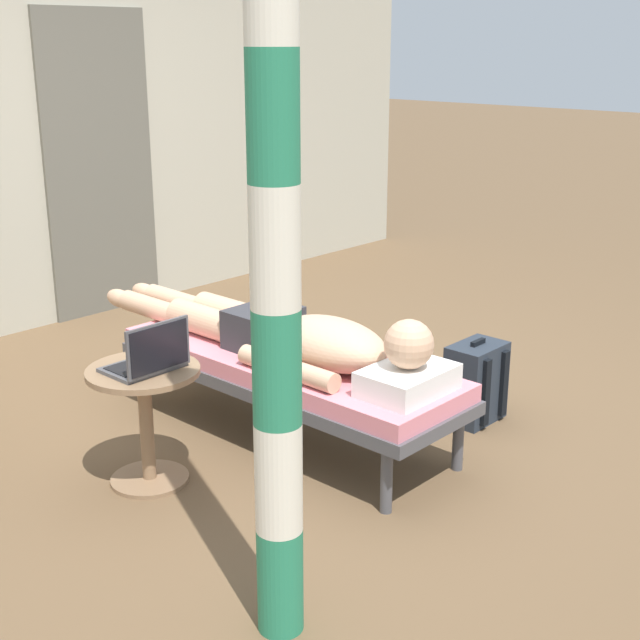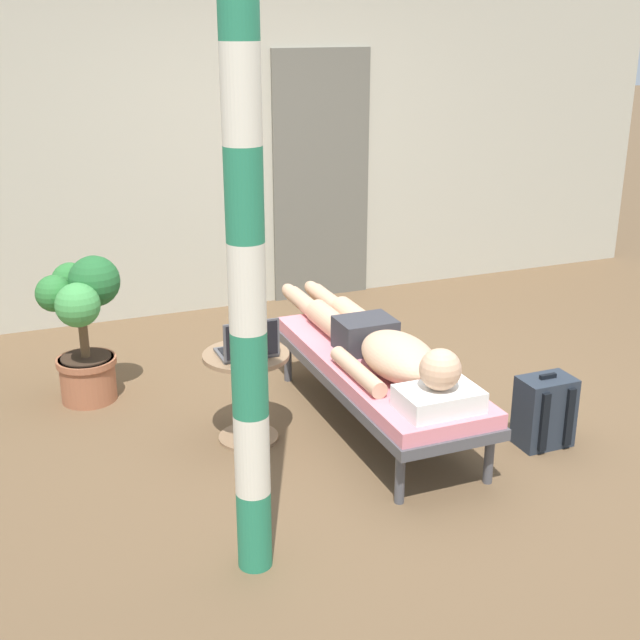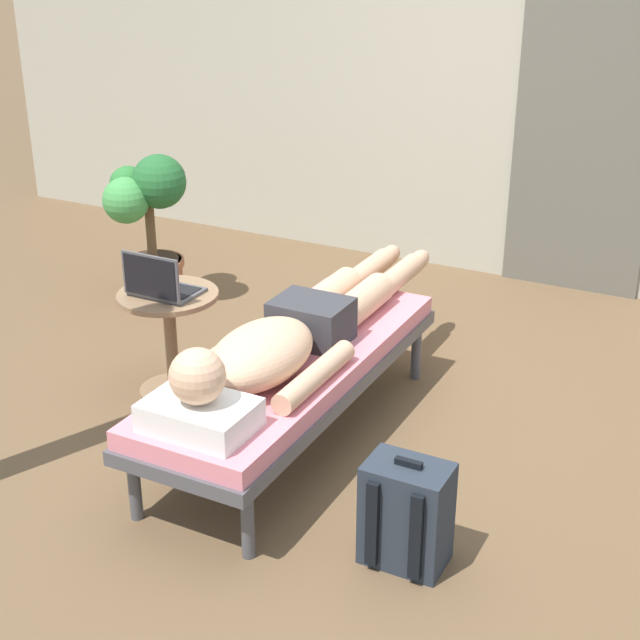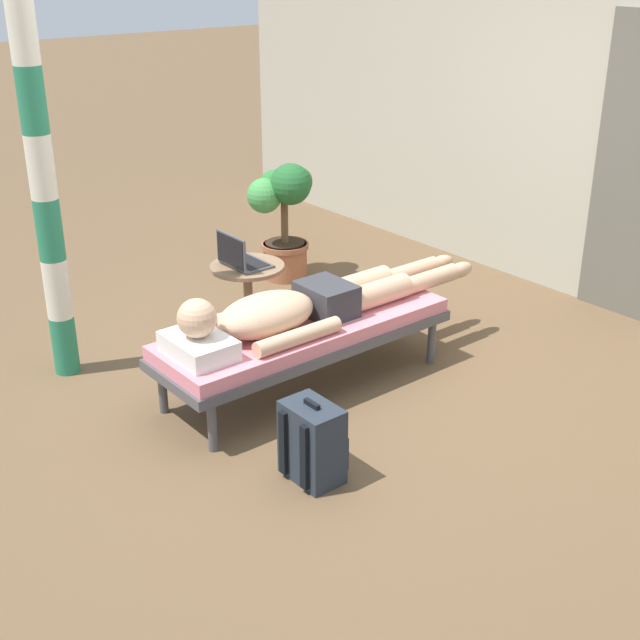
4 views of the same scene
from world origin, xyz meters
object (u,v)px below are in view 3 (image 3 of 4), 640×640
at_px(person_reclining, 290,336).
at_px(laptop, 160,285).
at_px(backpack, 407,514).
at_px(lounge_chair, 294,370).
at_px(potted_plant, 149,220).
at_px(side_table, 170,325).

relative_size(person_reclining, laptop, 7.00).
height_order(person_reclining, backpack, person_reclining).
height_order(lounge_chair, backpack, backpack).
distance_m(lounge_chair, person_reclining, 0.17).
distance_m(laptop, potted_plant, 1.20).
bearing_deg(backpack, laptop, 157.66).
relative_size(lounge_chair, person_reclining, 0.83).
height_order(lounge_chair, potted_plant, potted_plant).
xyz_separation_m(laptop, backpack, (1.51, -0.62, -0.39)).
distance_m(lounge_chair, potted_plant, 1.81).
height_order(side_table, laptop, laptop).
bearing_deg(person_reclining, potted_plant, 146.19).
bearing_deg(laptop, side_table, 90.00).
relative_size(backpack, potted_plant, 0.46).
bearing_deg(potted_plant, person_reclining, -33.81).
height_order(person_reclining, side_table, person_reclining).
bearing_deg(side_table, lounge_chair, -9.12).
relative_size(person_reclining, backpack, 5.12).
distance_m(lounge_chair, backpack, 0.96).
bearing_deg(potted_plant, backpack, -34.03).
xyz_separation_m(person_reclining, laptop, (-0.74, 0.09, 0.07)).
xyz_separation_m(lounge_chair, potted_plant, (-1.51, 0.98, 0.18)).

